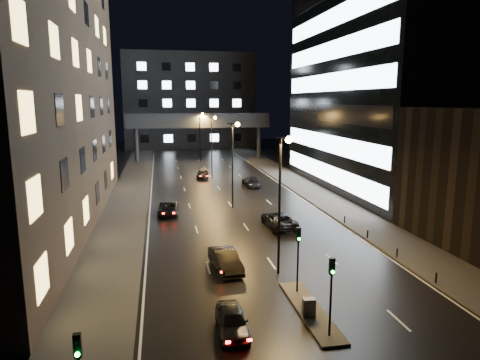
{
  "coord_description": "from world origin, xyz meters",
  "views": [
    {
      "loc": [
        -8.36,
        -20.85,
        12.6
      ],
      "look_at": [
        0.26,
        24.61,
        4.0
      ],
      "focal_mm": 32.0,
      "sensor_mm": 36.0,
      "label": 1
    }
  ],
  "objects": [
    {
      "name": "car_toward_a",
      "position": [
        3.23,
        19.29,
        0.79
      ],
      "size": [
        2.81,
        5.75,
        1.57
      ],
      "primitive_type": "imported",
      "rotation": [
        0.0,
        0.0,
        3.18
      ],
      "color": "black",
      "rests_on": "ground"
    },
    {
      "name": "streetlight_near",
      "position": [
        0.16,
        8.0,
        6.5
      ],
      "size": [
        1.45,
        0.5,
        10.15
      ],
      "color": "black",
      "rests_on": "ground"
    },
    {
      "name": "car_away_a",
      "position": [
        -4.77,
        0.52,
        0.69
      ],
      "size": [
        1.72,
        4.07,
        1.37
      ],
      "primitive_type": "imported",
      "rotation": [
        0.0,
        0.0,
        -0.02
      ],
      "color": "black",
      "rests_on": "ground"
    },
    {
      "name": "median_island",
      "position": [
        0.3,
        2.0,
        0.07
      ],
      "size": [
        1.6,
        8.0,
        0.15
      ],
      "primitive_type": "cube",
      "color": "#383533",
      "rests_on": "ground"
    },
    {
      "name": "car_away_d",
      "position": [
        -1.5,
        48.51,
        0.69
      ],
      "size": [
        2.53,
        4.97,
        1.38
      ],
      "primitive_type": "imported",
      "rotation": [
        0.0,
        0.0,
        -0.13
      ],
      "color": "black",
      "rests_on": "ground"
    },
    {
      "name": "car_away_c",
      "position": [
        -7.64,
        26.31,
        0.66
      ],
      "size": [
        2.47,
        4.89,
        1.33
      ],
      "primitive_type": "imported",
      "rotation": [
        0.0,
        0.0,
        -0.06
      ],
      "color": "black",
      "rests_on": "ground"
    },
    {
      "name": "car_away_b",
      "position": [
        -3.75,
        9.36,
        0.79
      ],
      "size": [
        2.23,
        4.94,
        1.57
      ],
      "primitive_type": "imported",
      "rotation": [
        0.0,
        0.0,
        0.12
      ],
      "color": "black",
      "rests_on": "ground"
    },
    {
      "name": "sidewalk_left",
      "position": [
        -12.5,
        35.0,
        0.07
      ],
      "size": [
        5.0,
        110.0,
        0.15
      ],
      "primitive_type": "cube",
      "color": "#383533",
      "rests_on": "ground"
    },
    {
      "name": "streetlight_mid_a",
      "position": [
        0.16,
        28.0,
        6.5
      ],
      "size": [
        1.45,
        0.5,
        10.15
      ],
      "color": "black",
      "rests_on": "ground"
    },
    {
      "name": "sidewalk_right",
      "position": [
        12.5,
        35.0,
        0.07
      ],
      "size": [
        5.0,
        110.0,
        0.15
      ],
      "primitive_type": "cube",
      "color": "#383533",
      "rests_on": "ground"
    },
    {
      "name": "utility_cabinet",
      "position": [
        -0.1,
        1.13,
        0.72
      ],
      "size": [
        0.76,
        0.53,
        1.14
      ],
      "primitive_type": "cube",
      "rotation": [
        0.0,
        0.0,
        -0.09
      ],
      "color": "#505052",
      "rests_on": "median_island"
    },
    {
      "name": "car_toward_b",
      "position": [
        4.97,
        40.47,
        0.74
      ],
      "size": [
        2.14,
        5.13,
        1.48
      ],
      "primitive_type": "imported",
      "rotation": [
        0.0,
        0.0,
        3.16
      ],
      "color": "black",
      "rests_on": "ground"
    },
    {
      "name": "bollard_row",
      "position": [
        10.2,
        6.5,
        0.45
      ],
      "size": [
        0.12,
        25.12,
        0.9
      ],
      "color": "black",
      "rests_on": "ground"
    },
    {
      "name": "building_right_glass",
      "position": [
        25.0,
        36.0,
        22.5
      ],
      "size": [
        20.0,
        36.0,
        45.0
      ],
      "primitive_type": "cube",
      "color": "black",
      "rests_on": "ground"
    },
    {
      "name": "skybridge",
      "position": [
        0.0,
        70.0,
        8.34
      ],
      "size": [
        30.0,
        3.0,
        10.0
      ],
      "color": "#333335",
      "rests_on": "ground"
    },
    {
      "name": "building_far",
      "position": [
        0.0,
        98.0,
        12.5
      ],
      "size": [
        34.0,
        14.0,
        25.0
      ],
      "primitive_type": "cube",
      "color": "#333335",
      "rests_on": "ground"
    },
    {
      "name": "traffic_signal_far",
      "position": [
        0.3,
        -1.01,
        3.09
      ],
      "size": [
        0.28,
        0.34,
        4.4
      ],
      "color": "black",
      "rests_on": "median_island"
    },
    {
      "name": "streetlight_far",
      "position": [
        0.16,
        68.0,
        6.5
      ],
      "size": [
        1.45,
        0.5,
        10.15
      ],
      "color": "black",
      "rests_on": "ground"
    },
    {
      "name": "traffic_signal_near",
      "position": [
        0.3,
        4.49,
        3.09
      ],
      "size": [
        0.28,
        0.34,
        4.4
      ],
      "color": "black",
      "rests_on": "median_island"
    },
    {
      "name": "ground",
      "position": [
        0.0,
        40.0,
        0.0
      ],
      "size": [
        160.0,
        160.0,
        0.0
      ],
      "primitive_type": "plane",
      "color": "black",
      "rests_on": "ground"
    },
    {
      "name": "streetlight_mid_b",
      "position": [
        0.16,
        48.0,
        6.5
      ],
      "size": [
        1.45,
        0.5,
        10.15
      ],
      "color": "black",
      "rests_on": "ground"
    }
  ]
}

